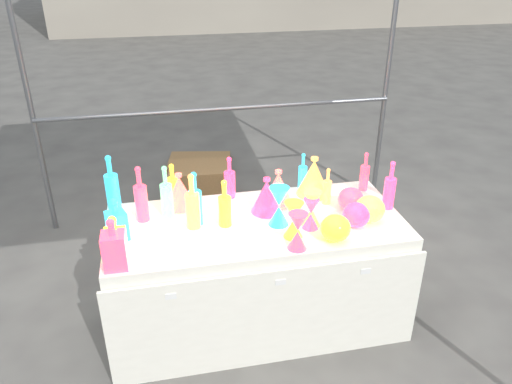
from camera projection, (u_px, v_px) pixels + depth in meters
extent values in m
plane|color=slate|center=(256.00, 316.00, 3.38)|extent=(80.00, 80.00, 0.00)
cylinder|color=gray|center=(28.00, 95.00, 3.87)|extent=(0.04, 0.04, 2.40)
cylinder|color=gray|center=(387.00, 76.00, 4.41)|extent=(0.04, 0.04, 2.40)
cylinder|color=gray|center=(221.00, 109.00, 4.21)|extent=(3.00, 0.04, 0.04)
cube|color=white|center=(256.00, 271.00, 3.21)|extent=(1.80, 0.80, 0.75)
cube|color=white|center=(271.00, 319.00, 2.87)|extent=(1.84, 0.02, 0.68)
cube|color=white|center=(171.00, 296.00, 2.64)|extent=(0.06, 0.00, 0.03)
cube|color=white|center=(281.00, 282.00, 2.75)|extent=(0.06, 0.00, 0.03)
cube|color=white|center=(366.00, 271.00, 2.84)|extent=(0.06, 0.00, 0.03)
cube|color=#9C7346|center=(199.00, 185.00, 4.72)|extent=(0.57, 0.43, 0.39)
cube|color=#9C7346|center=(199.00, 162.00, 5.63)|extent=(0.76, 0.61, 0.06)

